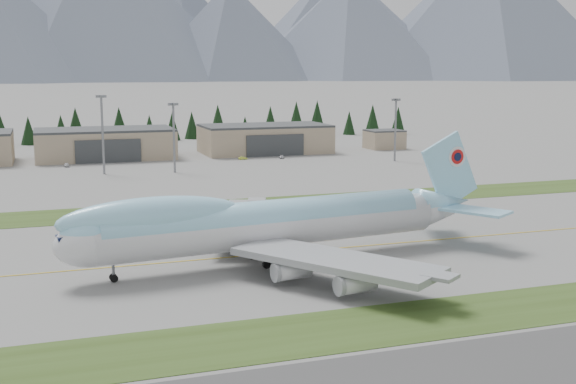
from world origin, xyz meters
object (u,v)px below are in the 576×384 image
object	(u,v)px
service_vehicle_b	(243,160)
boeing_747_freighter	(268,223)
hangar_right	(265,139)
service_vehicle_c	(282,158)
hangar_center	(105,144)
service_vehicle_a	(67,167)

from	to	relation	value
service_vehicle_b	boeing_747_freighter	bearing A→B (deg)	165.92
hangar_right	service_vehicle_b	size ratio (longest dim) A/B	15.20
service_vehicle_b	service_vehicle_c	size ratio (longest dim) A/B	0.84
boeing_747_freighter	service_vehicle_b	world-z (taller)	boeing_747_freighter
service_vehicle_b	hangar_right	bearing A→B (deg)	-37.04
service_vehicle_c	boeing_747_freighter	bearing A→B (deg)	-86.16
hangar_center	service_vehicle_b	world-z (taller)	hangar_center
service_vehicle_a	service_vehicle_c	world-z (taller)	service_vehicle_a
boeing_747_freighter	service_vehicle_a	bearing A→B (deg)	94.86
boeing_747_freighter	service_vehicle_b	bearing A→B (deg)	69.96
hangar_center	service_vehicle_c	size ratio (longest dim) A/B	12.81
boeing_747_freighter	service_vehicle_c	xyz separation A→B (m)	(46.80, 135.14, -6.73)
hangar_center	hangar_right	size ratio (longest dim) A/B	1.00
boeing_747_freighter	service_vehicle_a	xyz separation A→B (m)	(-27.47, 135.84, -6.73)
hangar_center	service_vehicle_a	size ratio (longest dim) A/B	12.49
hangar_right	service_vehicle_c	bearing A→B (deg)	-89.44
service_vehicle_a	service_vehicle_b	distance (m)	60.11
hangar_center	service_vehicle_a	bearing A→B (deg)	-126.04
hangar_center	service_vehicle_c	distance (m)	63.67
service_vehicle_b	hangar_center	bearing A→B (deg)	67.05
boeing_747_freighter	service_vehicle_a	size ratio (longest dim) A/B	20.23
hangar_center	hangar_right	xyz separation A→B (m)	(60.00, 0.00, 0.00)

